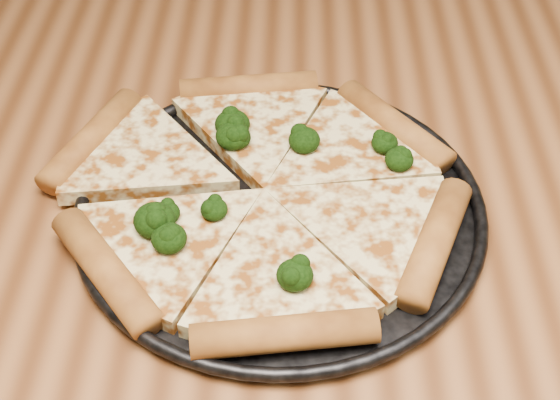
{
  "coord_description": "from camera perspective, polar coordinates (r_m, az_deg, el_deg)",
  "views": [
    {
      "loc": [
        -0.08,
        -0.42,
        1.21
      ],
      "look_at": [
        -0.09,
        0.04,
        0.77
      ],
      "focal_mm": 50.27,
      "sensor_mm": 36.0,
      "label": 1
    }
  ],
  "objects": [
    {
      "name": "pizza",
      "position": [
        0.64,
        -1.49,
        0.76
      ],
      "size": [
        0.36,
        0.33,
        0.03
      ],
      "rotation": [
        0.0,
        0.0,
        0.14
      ],
      "color": "#DFCB89",
      "rests_on": "pizza_pan"
    },
    {
      "name": "dining_table",
      "position": [
        0.69,
        7.68,
        -8.81
      ],
      "size": [
        1.2,
        0.9,
        0.75
      ],
      "color": "brown",
      "rests_on": "ground"
    },
    {
      "name": "pizza_pan",
      "position": [
        0.64,
        0.0,
        -0.54
      ],
      "size": [
        0.34,
        0.34,
        0.02
      ],
      "color": "black",
      "rests_on": "dining_table"
    },
    {
      "name": "broccoli_florets",
      "position": [
        0.64,
        -2.63,
        1.7
      ],
      "size": [
        0.22,
        0.2,
        0.02
      ],
      "color": "black",
      "rests_on": "pizza"
    }
  ]
}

